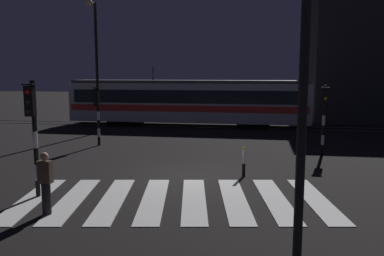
{
  "coord_description": "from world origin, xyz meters",
  "views": [
    {
      "loc": [
        2.44,
        -14.18,
        3.8
      ],
      "look_at": [
        -0.37,
        2.76,
        1.4
      ],
      "focal_mm": 37.4,
      "sensor_mm": 36.0,
      "label": 1
    }
  ],
  "objects_px": {
    "street_lamp_trackside_left": "(95,52)",
    "street_lamp_near_kerb": "(307,44)",
    "bollard_island_edge": "(244,162)",
    "pedestrian_waiting_at_kerb": "(46,183)",
    "traffic_light_corner_far_left": "(97,106)",
    "tram": "(188,101)",
    "traffic_light_corner_far_right": "(324,109)",
    "traffic_light_corner_near_left": "(33,121)"
  },
  "relations": [
    {
      "from": "traffic_light_corner_near_left",
      "to": "bollard_island_edge",
      "type": "distance_m",
      "value": 7.31
    },
    {
      "from": "traffic_light_corner_near_left",
      "to": "bollard_island_edge",
      "type": "height_order",
      "value": "traffic_light_corner_near_left"
    },
    {
      "from": "traffic_light_corner_near_left",
      "to": "traffic_light_corner_far_left",
      "type": "xyz_separation_m",
      "value": [
        -1.57,
        8.58,
        -0.29
      ]
    },
    {
      "from": "street_lamp_near_kerb",
      "to": "tram",
      "type": "height_order",
      "value": "street_lamp_near_kerb"
    },
    {
      "from": "traffic_light_corner_far_right",
      "to": "bollard_island_edge",
      "type": "distance_m",
      "value": 5.9
    },
    {
      "from": "traffic_light_corner_far_left",
      "to": "traffic_light_corner_far_right",
      "type": "height_order",
      "value": "traffic_light_corner_far_right"
    },
    {
      "from": "tram",
      "to": "traffic_light_corner_far_left",
      "type": "bearing_deg",
      "value": -111.07
    },
    {
      "from": "traffic_light_corner_far_left",
      "to": "street_lamp_near_kerb",
      "type": "height_order",
      "value": "street_lamp_near_kerb"
    },
    {
      "from": "traffic_light_corner_near_left",
      "to": "traffic_light_corner_far_left",
      "type": "height_order",
      "value": "traffic_light_corner_near_left"
    },
    {
      "from": "street_lamp_near_kerb",
      "to": "pedestrian_waiting_at_kerb",
      "type": "height_order",
      "value": "street_lamp_near_kerb"
    },
    {
      "from": "traffic_light_corner_near_left",
      "to": "bollard_island_edge",
      "type": "bearing_deg",
      "value": 29.69
    },
    {
      "from": "street_lamp_trackside_left",
      "to": "pedestrian_waiting_at_kerb",
      "type": "height_order",
      "value": "street_lamp_trackside_left"
    },
    {
      "from": "traffic_light_corner_far_right",
      "to": "traffic_light_corner_near_left",
      "type": "bearing_deg",
      "value": -140.14
    },
    {
      "from": "street_lamp_trackside_left",
      "to": "street_lamp_near_kerb",
      "type": "distance_m",
      "value": 19.33
    },
    {
      "from": "street_lamp_trackside_left",
      "to": "pedestrian_waiting_at_kerb",
      "type": "relative_size",
      "value": 4.7
    },
    {
      "from": "traffic_light_corner_near_left",
      "to": "tram",
      "type": "relative_size",
      "value": 0.21
    },
    {
      "from": "traffic_light_corner_near_left",
      "to": "street_lamp_trackside_left",
      "type": "xyz_separation_m",
      "value": [
        -3.27,
        12.58,
        2.67
      ]
    },
    {
      "from": "street_lamp_trackside_left",
      "to": "tram",
      "type": "distance_m",
      "value": 7.43
    },
    {
      "from": "traffic_light_corner_far_left",
      "to": "bollard_island_edge",
      "type": "xyz_separation_m",
      "value": [
        7.72,
        -5.07,
        -1.5
      ]
    },
    {
      "from": "street_lamp_trackside_left",
      "to": "traffic_light_corner_far_right",
      "type": "bearing_deg",
      "value": -19.47
    },
    {
      "from": "street_lamp_near_kerb",
      "to": "pedestrian_waiting_at_kerb",
      "type": "relative_size",
      "value": 3.91
    },
    {
      "from": "tram",
      "to": "street_lamp_trackside_left",
      "type": "bearing_deg",
      "value": -138.05
    },
    {
      "from": "traffic_light_corner_far_left",
      "to": "tram",
      "type": "relative_size",
      "value": 0.18
    },
    {
      "from": "traffic_light_corner_near_left",
      "to": "tram",
      "type": "height_order",
      "value": "tram"
    },
    {
      "from": "bollard_island_edge",
      "to": "traffic_light_corner_near_left",
      "type": "bearing_deg",
      "value": -150.31
    },
    {
      "from": "street_lamp_trackside_left",
      "to": "bollard_island_edge",
      "type": "height_order",
      "value": "street_lamp_trackside_left"
    },
    {
      "from": "tram",
      "to": "bollard_island_edge",
      "type": "distance_m",
      "value": 14.3
    },
    {
      "from": "street_lamp_near_kerb",
      "to": "tram",
      "type": "relative_size",
      "value": 0.39
    },
    {
      "from": "traffic_light_corner_near_left",
      "to": "pedestrian_waiting_at_kerb",
      "type": "distance_m",
      "value": 2.26
    },
    {
      "from": "traffic_light_corner_far_left",
      "to": "street_lamp_near_kerb",
      "type": "xyz_separation_m",
      "value": [
        9.0,
        -12.08,
        2.22
      ]
    },
    {
      "from": "pedestrian_waiting_at_kerb",
      "to": "traffic_light_corner_far_right",
      "type": "bearing_deg",
      "value": 47.67
    },
    {
      "from": "pedestrian_waiting_at_kerb",
      "to": "traffic_light_corner_far_left",
      "type": "bearing_deg",
      "value": 104.98
    },
    {
      "from": "pedestrian_waiting_at_kerb",
      "to": "street_lamp_near_kerb",
      "type": "bearing_deg",
      "value": -18.85
    },
    {
      "from": "traffic_light_corner_near_left",
      "to": "street_lamp_near_kerb",
      "type": "height_order",
      "value": "street_lamp_near_kerb"
    },
    {
      "from": "street_lamp_trackside_left",
      "to": "bollard_island_edge",
      "type": "distance_m",
      "value": 13.82
    },
    {
      "from": "street_lamp_trackside_left",
      "to": "pedestrian_waiting_at_kerb",
      "type": "xyz_separation_m",
      "value": [
        4.36,
        -13.91,
        -4.14
      ]
    },
    {
      "from": "traffic_light_corner_far_right",
      "to": "pedestrian_waiting_at_kerb",
      "type": "relative_size",
      "value": 1.88
    },
    {
      "from": "traffic_light_corner_near_left",
      "to": "pedestrian_waiting_at_kerb",
      "type": "relative_size",
      "value": 2.08
    },
    {
      "from": "pedestrian_waiting_at_kerb",
      "to": "bollard_island_edge",
      "type": "bearing_deg",
      "value": 43.7
    },
    {
      "from": "traffic_light_corner_near_left",
      "to": "tram",
      "type": "xyz_separation_m",
      "value": [
        1.69,
        17.04,
        -0.6
      ]
    },
    {
      "from": "tram",
      "to": "traffic_light_corner_far_right",
      "type": "bearing_deg",
      "value": -48.71
    },
    {
      "from": "street_lamp_near_kerb",
      "to": "tram",
      "type": "bearing_deg",
      "value": 105.63
    }
  ]
}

